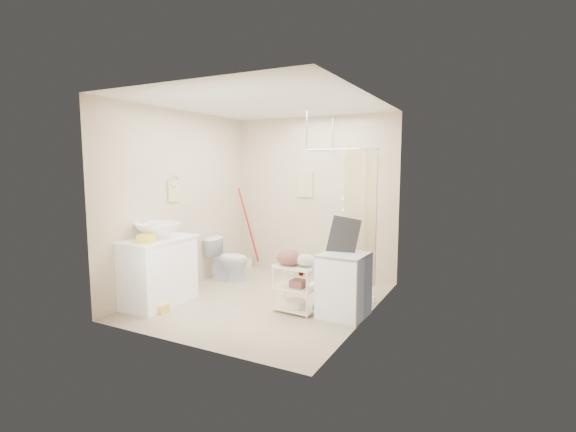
{
  "coord_description": "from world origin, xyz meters",
  "views": [
    {
      "loc": [
        2.77,
        -4.71,
        1.8
      ],
      "look_at": [
        0.22,
        0.25,
        1.13
      ],
      "focal_mm": 26.0,
      "sensor_mm": 36.0,
      "label": 1
    }
  ],
  "objects_px": {
    "toilet": "(228,259)",
    "laundry_rack": "(295,284)",
    "vanity": "(159,271)",
    "washing_machine": "(344,285)"
  },
  "relations": [
    {
      "from": "toilet",
      "to": "laundry_rack",
      "type": "bearing_deg",
      "value": -123.58
    },
    {
      "from": "vanity",
      "to": "laundry_rack",
      "type": "distance_m",
      "value": 1.81
    },
    {
      "from": "vanity",
      "to": "laundry_rack",
      "type": "relative_size",
      "value": 1.41
    },
    {
      "from": "vanity",
      "to": "washing_machine",
      "type": "xyz_separation_m",
      "value": [
        2.3,
        0.68,
        -0.05
      ]
    },
    {
      "from": "vanity",
      "to": "laundry_rack",
      "type": "bearing_deg",
      "value": 16.22
    },
    {
      "from": "toilet",
      "to": "laundry_rack",
      "type": "distance_m",
      "value": 1.81
    },
    {
      "from": "vanity",
      "to": "toilet",
      "type": "relative_size",
      "value": 1.47
    },
    {
      "from": "toilet",
      "to": "vanity",
      "type": "bearing_deg",
      "value": 169.05
    },
    {
      "from": "vanity",
      "to": "toilet",
      "type": "height_order",
      "value": "vanity"
    },
    {
      "from": "vanity",
      "to": "washing_machine",
      "type": "height_order",
      "value": "vanity"
    }
  ]
}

